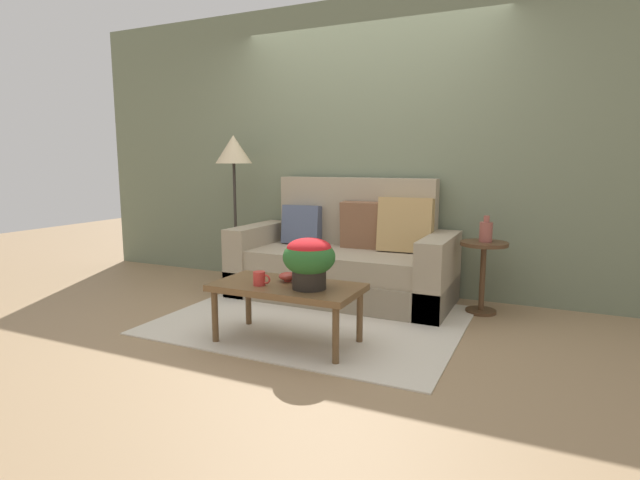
# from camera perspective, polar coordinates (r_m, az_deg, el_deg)

# --- Properties ---
(ground_plane) EXTENTS (14.00, 14.00, 0.00)m
(ground_plane) POSITION_cam_1_polar(r_m,az_deg,el_deg) (3.95, -0.98, -9.27)
(ground_plane) COLOR #997A56
(wall_back) EXTENTS (6.40, 0.12, 2.73)m
(wall_back) POSITION_cam_1_polar(r_m,az_deg,el_deg) (4.90, 5.45, 10.43)
(wall_back) COLOR slate
(wall_back) RESTS_ON ground
(area_rug) EXTENTS (2.25, 1.78, 0.01)m
(area_rug) POSITION_cam_1_polar(r_m,az_deg,el_deg) (3.99, -0.71, -9.03)
(area_rug) COLOR beige
(area_rug) RESTS_ON ground
(couch) EXTENTS (1.96, 0.87, 1.08)m
(couch) POSITION_cam_1_polar(r_m,az_deg,el_deg) (4.57, 2.87, -2.43)
(couch) COLOR gray
(couch) RESTS_ON ground
(coffee_table) EXTENTS (1.00, 0.52, 0.41)m
(coffee_table) POSITION_cam_1_polar(r_m,az_deg,el_deg) (3.42, -3.77, -5.78)
(coffee_table) COLOR brown
(coffee_table) RESTS_ON ground
(side_table) EXTENTS (0.38, 0.38, 0.59)m
(side_table) POSITION_cam_1_polar(r_m,az_deg,el_deg) (4.29, 18.06, -2.63)
(side_table) COLOR #4C331E
(side_table) RESTS_ON ground
(floor_lamp) EXTENTS (0.36, 0.36, 1.49)m
(floor_lamp) POSITION_cam_1_polar(r_m,az_deg,el_deg) (5.06, -9.78, 8.79)
(floor_lamp) COLOR #2D2823
(floor_lamp) RESTS_ON ground
(potted_plant) EXTENTS (0.34, 0.34, 0.33)m
(potted_plant) POSITION_cam_1_polar(r_m,az_deg,el_deg) (3.24, -1.25, -2.06)
(potted_plant) COLOR black
(potted_plant) RESTS_ON coffee_table
(coffee_mug) EXTENTS (0.13, 0.08, 0.09)m
(coffee_mug) POSITION_cam_1_polar(r_m,az_deg,el_deg) (3.38, -6.87, -4.37)
(coffee_mug) COLOR red
(coffee_mug) RESTS_ON coffee_table
(snack_bowl) EXTENTS (0.12, 0.12, 0.06)m
(snack_bowl) POSITION_cam_1_polar(r_m,az_deg,el_deg) (3.48, -3.71, -4.15)
(snack_bowl) COLOR #B2382D
(snack_bowl) RESTS_ON coffee_table
(table_vase) EXTENTS (0.10, 0.10, 0.21)m
(table_vase) POSITION_cam_1_polar(r_m,az_deg,el_deg) (4.26, 18.36, 0.97)
(table_vase) COLOR #934C42
(table_vase) RESTS_ON side_table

